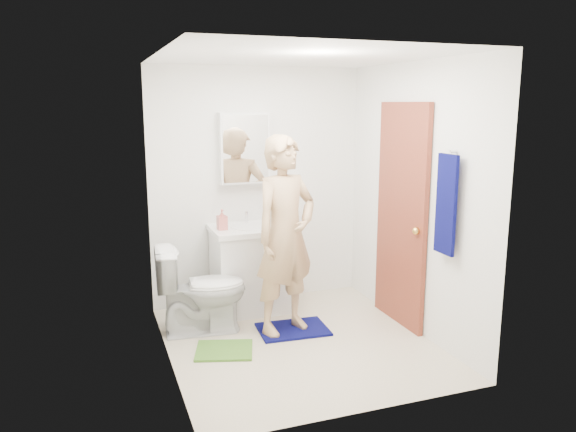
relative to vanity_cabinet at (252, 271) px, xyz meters
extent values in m
cube|color=beige|center=(0.15, -0.91, -0.41)|extent=(2.20, 2.40, 0.02)
cube|color=white|center=(0.15, -0.91, 2.01)|extent=(2.20, 2.40, 0.02)
cube|color=white|center=(0.15, 0.30, 0.80)|extent=(2.20, 0.02, 2.40)
cube|color=white|center=(0.15, -2.12, 0.80)|extent=(2.20, 0.02, 2.40)
cube|color=white|center=(-0.96, -0.91, 0.80)|extent=(0.02, 2.40, 2.40)
cube|color=white|center=(1.26, -0.91, 0.80)|extent=(0.02, 2.40, 2.40)
cube|color=white|center=(0.00, 0.00, 0.00)|extent=(0.75, 0.55, 0.80)
cube|color=white|center=(0.00, 0.00, 0.43)|extent=(0.79, 0.59, 0.05)
cylinder|color=white|center=(0.00, 0.00, 0.44)|extent=(0.40, 0.40, 0.03)
cylinder|color=silver|center=(0.00, 0.18, 0.51)|extent=(0.03, 0.03, 0.12)
cube|color=white|center=(0.00, 0.22, 1.20)|extent=(0.50, 0.12, 0.70)
cube|color=white|center=(0.00, 0.16, 1.20)|extent=(0.46, 0.01, 0.66)
cube|color=#963F29|center=(1.22, -0.76, 0.62)|extent=(0.05, 0.80, 2.05)
sphere|color=gold|center=(1.18, -1.08, 0.55)|extent=(0.07, 0.07, 0.07)
cube|color=#080A4D|center=(1.18, -1.48, 0.85)|extent=(0.03, 0.24, 0.80)
cylinder|color=silver|center=(1.22, -1.48, 1.27)|extent=(0.06, 0.02, 0.02)
imported|color=white|center=(-0.59, -0.40, 0.00)|extent=(0.82, 0.52, 0.80)
cube|color=#080A4D|center=(0.19, -0.66, -0.39)|extent=(0.65, 0.48, 0.02)
cube|color=#4F872D|center=(-0.50, -0.88, -0.39)|extent=(0.56, 0.51, 0.02)
imported|color=#CE6760|center=(-0.30, -0.03, 0.55)|extent=(0.10, 0.10, 0.20)
imported|color=#5A397E|center=(0.30, 0.06, 0.50)|extent=(0.16, 0.16, 0.10)
imported|color=tan|center=(0.12, -0.66, 0.50)|extent=(0.75, 0.62, 1.76)
camera|label=1|loc=(-1.48, -5.17, 1.64)|focal=35.00mm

